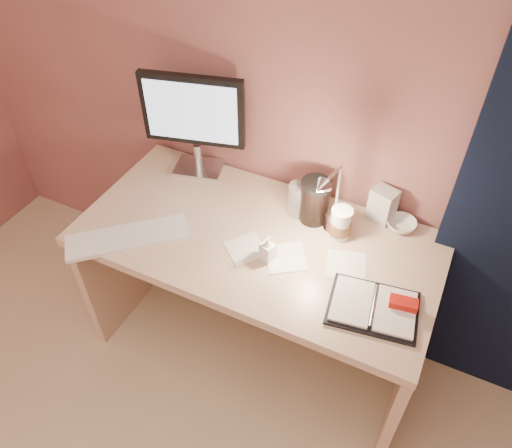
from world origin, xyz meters
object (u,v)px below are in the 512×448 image
at_px(desk, 265,263).
at_px(product_box, 383,205).
at_px(monitor, 194,116).
at_px(lotion_bottle, 268,248).
at_px(dark_jar, 315,203).
at_px(planner, 376,307).
at_px(clear_cup, 298,200).
at_px(bowl, 401,225).
at_px(coffee_cup, 340,224).
at_px(desk_lamp, 335,203).
at_px(keyboard, 127,237).

bearing_deg(desk, product_box, 30.91).
relative_size(monitor, lotion_bottle, 4.22).
bearing_deg(product_box, dark_jar, -137.30).
height_order(planner, clear_cup, clear_cup).
bearing_deg(bowl, coffee_cup, -143.73).
relative_size(desk, monitor, 3.05).
xyz_separation_m(desk, planner, (0.51, -0.21, 0.24)).
height_order(dark_jar, desk_lamp, desk_lamp).
bearing_deg(monitor, bowl, -12.81).
relative_size(bowl, product_box, 0.82).
relative_size(clear_cup, dark_jar, 0.86).
height_order(desk, keyboard, keyboard).
relative_size(coffee_cup, clear_cup, 0.95).
bearing_deg(lotion_bottle, desk_lamp, 43.56).
bearing_deg(coffee_cup, desk_lamp, -110.09).
distance_m(desk, coffee_cup, 0.41).
xyz_separation_m(planner, product_box, (-0.11, 0.45, 0.06)).
distance_m(coffee_cup, desk_lamp, 0.15).
bearing_deg(desk, lotion_bottle, -62.11).
bearing_deg(planner, clear_cup, 133.65).
distance_m(planner, product_box, 0.46).
distance_m(clear_cup, lotion_bottle, 0.28).
bearing_deg(bowl, dark_jar, -163.79).
relative_size(keyboard, coffee_cup, 3.40).
bearing_deg(keyboard, lotion_bottle, -26.49).
xyz_separation_m(keyboard, planner, (0.95, 0.09, 0.00)).
height_order(desk, desk_lamp, desk_lamp).
bearing_deg(planner, product_box, 95.56).
xyz_separation_m(clear_cup, product_box, (0.31, 0.12, 0.00)).
relative_size(keyboard, product_box, 3.22).
xyz_separation_m(planner, coffee_cup, (-0.23, 0.28, 0.05)).
distance_m(clear_cup, desk_lamp, 0.25).
distance_m(monitor, product_box, 0.85).
relative_size(desk, lotion_bottle, 12.86).
relative_size(planner, desk_lamp, 1.00).
xyz_separation_m(planner, clear_cup, (-0.42, 0.33, 0.06)).
relative_size(monitor, keyboard, 0.99).
relative_size(monitor, desk_lamp, 1.40).
height_order(bowl, dark_jar, dark_jar).
bearing_deg(dark_jar, clear_cup, -179.24).
distance_m(monitor, keyboard, 0.57).
bearing_deg(clear_cup, desk, -125.76).
bearing_deg(product_box, monitor, -160.33).
distance_m(desk, dark_jar, 0.37).
distance_m(desk, desk_lamp, 0.51).
distance_m(planner, coffee_cup, 0.36).
xyz_separation_m(keyboard, product_box, (0.84, 0.54, 0.06)).
bearing_deg(dark_jar, keyboard, -144.73).
xyz_separation_m(planner, bowl, (-0.02, 0.43, 0.01)).
distance_m(dark_jar, desk_lamp, 0.20).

